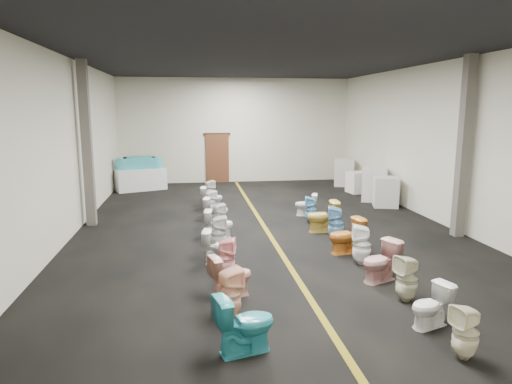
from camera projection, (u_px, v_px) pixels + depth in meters
floor at (265, 227)px, 12.49m from camera, size 16.00×16.00×0.00m
ceiling at (265, 57)px, 11.68m from camera, size 16.00×16.00×0.00m
wall_back at (235, 131)px, 19.87m from camera, size 10.00×0.00×10.00m
wall_front at (403, 213)px, 4.30m from camera, size 10.00×0.00×10.00m
wall_left at (68, 148)px, 11.38m from camera, size 0.00×16.00×16.00m
wall_right at (441, 143)px, 12.79m from camera, size 0.00×16.00×16.00m
aisle_stripe at (265, 227)px, 12.49m from camera, size 0.12×15.60×0.01m
back_door at (217, 159)px, 19.92m from camera, size 1.00×0.10×2.10m
door_frame at (217, 134)px, 19.73m from camera, size 1.15×0.08×0.10m
column_left at (87, 144)px, 12.39m from camera, size 0.25×0.25×4.50m
column_right at (464, 148)px, 11.29m from camera, size 0.25×0.25×4.50m
display_table at (140, 179)px, 18.20m from camera, size 2.14×1.60×0.85m
bathtub at (139, 163)px, 18.08m from camera, size 1.84×0.90×0.55m
appliance_crate_a at (386, 192)px, 15.07m from camera, size 0.95×0.95×0.99m
appliance_crate_b at (374, 185)px, 16.02m from camera, size 1.07×1.07×1.14m
appliance_crate_c at (358, 182)px, 17.57m from camera, size 0.81×0.81×0.80m
appliance_crate_d at (344, 173)px, 19.13m from camera, size 0.97×0.97×1.11m
toilet_left_0 at (245, 323)px, 6.05m from camera, size 0.89×0.65×0.82m
toilet_left_1 at (229, 294)px, 7.00m from camera, size 0.49×0.48×0.82m
toilet_left_2 at (231, 276)px, 7.87m from camera, size 0.82×0.60×0.75m
toilet_left_3 at (226, 258)px, 8.73m from camera, size 0.43×0.42×0.79m
toilet_left_4 at (220, 247)px, 9.55m from camera, size 0.77×0.53×0.72m
toilet_left_5 at (218, 233)px, 10.42m from camera, size 0.39×0.38×0.81m
toilet_left_6 at (219, 224)px, 11.44m from camera, size 0.76×0.50×0.72m
toilet_left_7 at (219, 217)px, 12.22m from camera, size 0.42×0.41×0.71m
toilet_left_8 at (216, 210)px, 13.05m from camera, size 0.76×0.54×0.71m
toilet_left_9 at (210, 202)px, 14.04m from camera, size 0.44×0.44×0.74m
toilet_left_10 at (212, 197)px, 14.84m from camera, size 0.75×0.50×0.71m
toilet_left_11 at (209, 191)px, 15.81m from camera, size 0.45×0.45×0.76m
toilet_right_0 at (466, 332)px, 5.89m from camera, size 0.40×0.39×0.74m
toilet_right_1 at (431, 306)px, 6.76m from camera, size 0.74×0.56×0.66m
toilet_right_2 at (407, 279)px, 7.66m from camera, size 0.44×0.44×0.80m
toilet_right_3 at (380, 261)px, 8.54m from camera, size 0.88×0.71×0.78m
toilet_right_4 at (362, 245)px, 9.47m from camera, size 0.48×0.47×0.85m
toilet_right_5 at (346, 236)px, 10.20m from camera, size 0.86×0.58×0.81m
toilet_right_6 at (336, 223)px, 11.24m from camera, size 0.49×0.48×0.85m
toilet_right_7 at (323, 216)px, 11.97m from camera, size 0.84×0.50×0.84m
toilet_right_8 at (311, 210)px, 12.95m from camera, size 0.43×0.42×0.76m
toilet_right_9 at (306, 205)px, 13.80m from camera, size 0.75×0.56×0.69m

